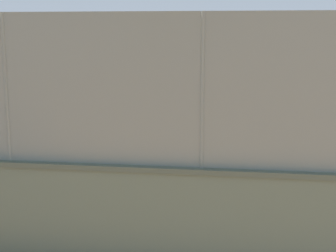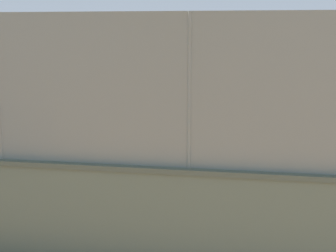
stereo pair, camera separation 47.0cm
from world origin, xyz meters
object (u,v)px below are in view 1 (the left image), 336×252
at_px(sports_ball, 150,149).
at_px(courtside_bench, 14,189).
at_px(player_at_service_line, 37,103).
at_px(player_foreground_swinging, 162,113).

relative_size(sports_ball, courtside_bench, 0.06).
relative_size(player_at_service_line, sports_ball, 17.92).
xyz_separation_m(player_foreground_swinging, courtside_bench, (1.97, 7.24, -0.43)).
bearing_deg(sports_ball, player_foreground_swinging, -94.85).
xyz_separation_m(player_foreground_swinging, player_at_service_line, (4.64, -0.85, 0.12)).
bearing_deg(player_foreground_swinging, sports_ball, 85.15).
height_order(player_foreground_swinging, courtside_bench, player_foreground_swinging).
relative_size(player_foreground_swinging, courtside_bench, 0.95).
distance_m(player_foreground_swinging, player_at_service_line, 4.71).
xyz_separation_m(sports_ball, courtside_bench, (1.83, 5.64, 0.41)).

